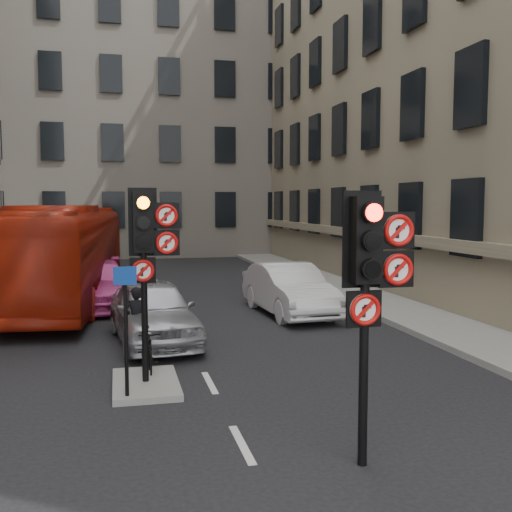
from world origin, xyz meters
name	(u,v)px	position (x,y,z in m)	size (l,w,h in m)	color
pavement_right	(393,304)	(7.20, 12.00, 0.08)	(3.00, 50.00, 0.16)	gray
centre_island	(146,384)	(-1.20, 5.00, 0.06)	(1.20, 2.00, 0.12)	gray
building_far	(138,110)	(0.00, 38.00, 10.00)	(30.00, 14.00, 20.00)	#6E665D
signal_near	(372,269)	(1.49, 0.99, 2.58)	(0.91, 0.40, 3.58)	black
signal_far	(148,242)	(-1.11, 4.99, 2.70)	(0.91, 0.40, 3.58)	black
car_silver	(153,311)	(-0.84, 8.60, 0.77)	(1.83, 4.54, 1.55)	#B4B6BD
car_white	(289,289)	(3.44, 11.40, 0.78)	(1.65, 4.72, 1.56)	silver
car_pink	(98,284)	(-2.30, 14.19, 0.74)	(2.08, 5.12, 1.48)	#DA4097
bus_red	(62,255)	(-3.45, 14.81, 1.67)	(2.80, 11.98, 3.34)	maroon
motorcycle	(148,350)	(-1.09, 6.00, 0.45)	(0.42, 1.50, 0.90)	black
motorcyclist	(136,320)	(-1.28, 7.58, 0.77)	(0.56, 0.37, 1.54)	black
info_sign	(126,313)	(-1.55, 4.18, 1.56)	(0.39, 0.13, 2.23)	black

